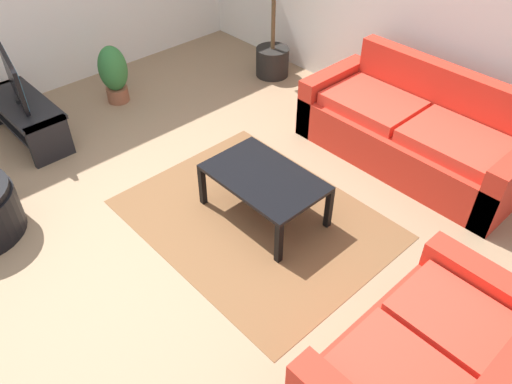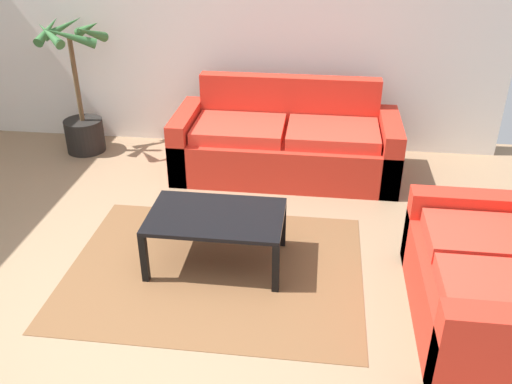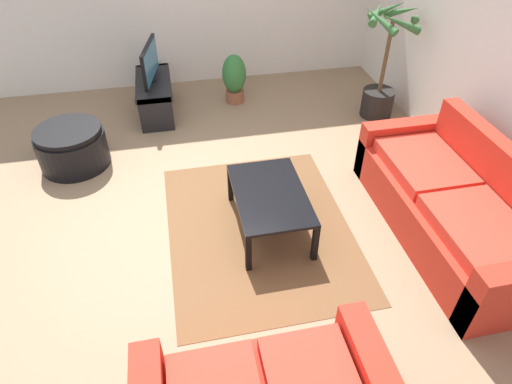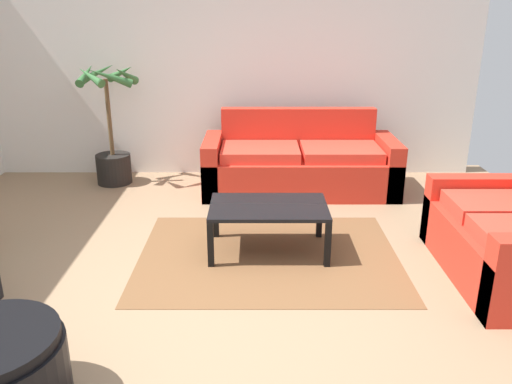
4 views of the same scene
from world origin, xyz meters
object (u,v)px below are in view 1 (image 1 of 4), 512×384
(couch_main, at_px, (413,134))
(coffee_table, at_px, (264,181))
(couch_loveseat, at_px, (431,373))
(tv_stand, at_px, (26,115))
(tv, at_px, (14,79))
(potted_palm, at_px, (273,35))
(potted_plant_small, at_px, (114,73))

(couch_main, xyz_separation_m, coffee_table, (-0.39, -1.61, 0.07))
(couch_main, xyz_separation_m, couch_loveseat, (1.50, -2.06, -0.01))
(couch_main, relative_size, tv_stand, 1.98)
(coffee_table, bearing_deg, tv, -158.87)
(potted_palm, height_order, potted_plant_small, potted_palm)
(couch_main, relative_size, couch_loveseat, 1.47)
(coffee_table, xyz_separation_m, potted_plant_small, (-2.58, 0.10, -0.02))
(tv, bearing_deg, coffee_table, 21.13)
(tv_stand, height_order, coffee_table, tv_stand)
(tv, distance_m, potted_plant_small, 1.13)
(potted_palm, xyz_separation_m, potted_plant_small, (-0.77, -1.77, -0.18))
(tv_stand, distance_m, tv, 0.41)
(tv, bearing_deg, couch_main, 41.66)
(coffee_table, height_order, potted_palm, potted_palm)
(couch_loveseat, bearing_deg, potted_plant_small, 172.94)
(tv, distance_m, coffee_table, 2.71)
(couch_main, distance_m, potted_plant_small, 3.34)
(couch_loveseat, relative_size, potted_palm, 1.03)
(couch_loveseat, bearing_deg, coffee_table, 166.63)
(couch_main, bearing_deg, couch_loveseat, -54.07)
(tv_stand, bearing_deg, couch_loveseat, 6.80)
(couch_loveseat, xyz_separation_m, potted_palm, (-3.71, 2.32, 0.24))
(tv, relative_size, potted_plant_small, 1.16)
(tv, bearing_deg, potted_plant_small, 93.79)
(tv_stand, height_order, tv, tv)
(potted_plant_small, bearing_deg, couch_loveseat, -7.06)
(potted_palm, bearing_deg, tv, -103.70)
(tv, bearing_deg, tv_stand, -101.48)
(coffee_table, distance_m, potted_palm, 2.62)
(couch_loveseat, bearing_deg, potted_palm, 147.91)
(tv_stand, relative_size, potted_palm, 0.77)
(couch_loveseat, height_order, tv, tv)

